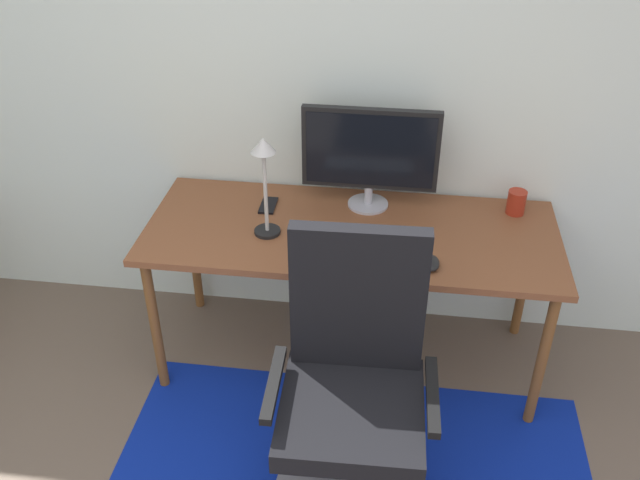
{
  "coord_description": "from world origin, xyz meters",
  "views": [
    {
      "loc": [
        0.56,
        -0.67,
        2.28
      ],
      "look_at": [
        0.27,
        1.53,
        0.82
      ],
      "focal_mm": 38.57,
      "sensor_mm": 36.0,
      "label": 1
    }
  ],
  "objects": [
    {
      "name": "wall_back",
      "position": [
        0.0,
        2.2,
        1.3
      ],
      "size": [
        6.0,
        0.1,
        2.6
      ],
      "primitive_type": "cube",
      "color": "white",
      "rests_on": "ground"
    },
    {
      "name": "area_rug",
      "position": [
        0.45,
        1.07,
        0.0
      ],
      "size": [
        1.89,
        1.1,
        0.01
      ],
      "primitive_type": "cube",
      "color": "navy",
      "rests_on": "ground"
    },
    {
      "name": "desk",
      "position": [
        0.37,
        1.78,
        0.66
      ],
      "size": [
        1.74,
        0.7,
        0.72
      ],
      "color": "brown",
      "rests_on": "ground"
    },
    {
      "name": "monitor",
      "position": [
        0.42,
        1.99,
        0.98
      ],
      "size": [
        0.59,
        0.18,
        0.46
      ],
      "color": "#B2B2B7",
      "rests_on": "desk"
    },
    {
      "name": "keyboard",
      "position": [
        0.4,
        1.57,
        0.73
      ],
      "size": [
        0.43,
        0.13,
        0.02
      ],
      "primitive_type": "cube",
      "color": "white",
      "rests_on": "desk"
    },
    {
      "name": "computer_mouse",
      "position": [
        0.7,
        1.55,
        0.74
      ],
      "size": [
        0.06,
        0.1,
        0.03
      ],
      "primitive_type": "ellipsoid",
      "color": "black",
      "rests_on": "desk"
    },
    {
      "name": "coffee_cup",
      "position": [
        1.07,
        2.01,
        0.78
      ],
      "size": [
        0.08,
        0.08,
        0.11
      ],
      "primitive_type": "cylinder",
      "color": "#A12917",
      "rests_on": "desk"
    },
    {
      "name": "cell_phone",
      "position": [
        -0.02,
        1.92,
        0.73
      ],
      "size": [
        0.07,
        0.14,
        0.01
      ],
      "primitive_type": "cube",
      "rotation": [
        0.0,
        0.0,
        0.01
      ],
      "color": "black",
      "rests_on": "desk"
    },
    {
      "name": "desk_lamp",
      "position": [
        0.02,
        1.71,
        1.02
      ],
      "size": [
        0.11,
        0.11,
        0.43
      ],
      "color": "black",
      "rests_on": "desk"
    },
    {
      "name": "office_chair",
      "position": [
        0.45,
        1.04,
        0.44
      ],
      "size": [
        0.58,
        0.57,
        1.1
      ],
      "rotation": [
        0.0,
        0.0,
        0.03
      ],
      "color": "slate",
      "rests_on": "ground"
    }
  ]
}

